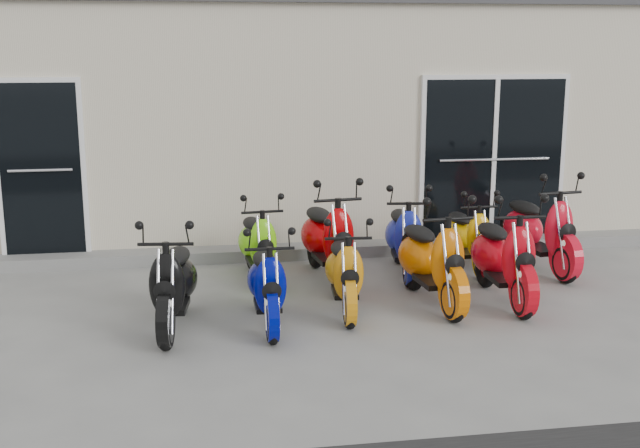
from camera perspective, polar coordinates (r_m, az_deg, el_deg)
The scene contains 16 objects.
ground at distance 8.51m, azimuth 0.65°, elevation -5.81°, with size 80.00×80.00×0.00m, color gray.
building at distance 13.26m, azimuth -3.23°, elevation 7.91°, with size 14.00×6.00×3.20m, color beige.
roof_cap at distance 13.23m, azimuth -3.33°, elevation 15.18°, with size 14.20×6.20×0.16m, color #3F3F42.
front_step at distance 10.40m, azimuth -1.26°, elevation -1.93°, with size 14.00×0.40×0.15m, color gray.
door_left at distance 10.38m, azimuth -19.24°, elevation 4.00°, with size 1.07×0.08×2.22m, color black.
door_right at distance 10.97m, azimuth 12.22°, elevation 4.86°, with size 2.02×0.08×2.22m, color black.
scooter_front_black at distance 7.77m, azimuth -10.43°, elevation -3.34°, with size 0.57×1.58×1.16m, color black, non-canonical shape.
scooter_front_blue at distance 7.76m, azimuth -3.80°, elevation -3.53°, with size 0.53×1.45×1.07m, color #020981, non-canonical shape.
scooter_front_orange_a at distance 8.15m, azimuth 1.76°, elevation -2.72°, with size 0.52×1.44×1.07m, color orange, non-canonical shape.
scooter_front_orange_b at distance 8.45m, azimuth 7.98°, elevation -1.66°, with size 0.61×1.69×1.25m, color #D56304, non-canonical shape.
scooter_front_red at distance 8.69m, azimuth 12.96°, elevation -1.48°, with size 0.61×1.68×1.24m, color red, non-canonical shape.
scooter_back_green at distance 9.29m, azimuth -4.46°, elevation -0.75°, with size 0.54×1.48×1.09m, color #76E510, non-canonical shape.
scooter_back_red at distance 9.25m, azimuth 0.55°, elevation -0.21°, with size 0.62×1.72×1.27m, color #B80205, non-canonical shape.
scooter_back_blue at distance 9.53m, azimuth 6.00°, elevation -0.23°, with size 0.57×1.57×1.16m, color #17229D, non-canonical shape.
scooter_back_yellow at distance 9.86m, azimuth 10.50°, elevation -0.28°, with size 0.52×1.42×1.05m, color #F2AF06, non-canonical shape.
scooter_back_extra at distance 10.02m, azimuth 15.39°, elevation 0.33°, with size 0.62×1.72×1.27m, color red, non-canonical shape.
Camera 1 is at (-1.39, -7.95, 2.70)m, focal length 45.00 mm.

